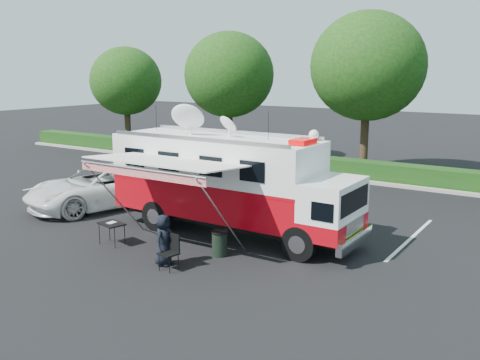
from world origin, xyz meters
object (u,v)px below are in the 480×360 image
object	(u,v)px
folding_table	(112,224)
trash_bin	(220,243)
command_truck	(230,182)
white_suv	(102,207)

from	to	relation	value
folding_table	trash_bin	world-z (taller)	trash_bin
command_truck	trash_bin	xyz separation A→B (m)	(0.99, -2.06, -1.49)
folding_table	white_suv	bearing A→B (deg)	141.02
folding_table	trash_bin	size ratio (longest dim) A/B	1.25
white_suv	folding_table	distance (m)	5.33
command_truck	trash_bin	world-z (taller)	command_truck
white_suv	trash_bin	xyz separation A→B (m)	(7.78, -2.24, 0.40)
white_suv	trash_bin	distance (m)	8.10
command_truck	folding_table	distance (m)	4.31
command_truck	white_suv	bearing A→B (deg)	178.52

